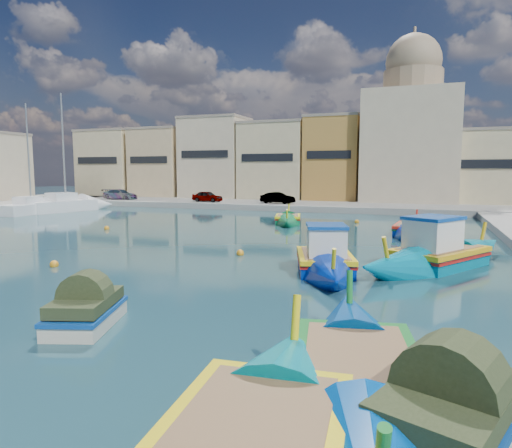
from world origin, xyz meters
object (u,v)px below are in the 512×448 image
at_px(luzzu_cyan_mid, 412,231).
at_px(yacht_north, 80,205).
at_px(church_block, 411,131).
at_px(luzzu_green, 288,220).
at_px(luzzu_turquoise_cabin, 439,257).
at_px(tender_far, 448,420).
at_px(yacht_midnorth, 42,208).
at_px(tender_near, 86,312).
at_px(luzzu_blue_cabin, 325,262).
at_px(luzzu_blue_south, 358,383).

distance_m(luzzu_cyan_mid, yacht_north, 33.14).
height_order(church_block, yacht_north, church_block).
xyz_separation_m(luzzu_green, yacht_north, (-23.26, 3.88, 0.25)).
height_order(church_block, luzzu_turquoise_cabin, church_block).
bearing_deg(tender_far, luzzu_cyan_mid, 92.76).
relative_size(luzzu_turquoise_cabin, yacht_midnorth, 0.92).
distance_m(luzzu_turquoise_cabin, tender_near, 14.13).
bearing_deg(tender_near, luzzu_green, 93.97).
xyz_separation_m(luzzu_cyan_mid, luzzu_green, (-9.08, 3.35, -0.01)).
distance_m(church_block, luzzu_blue_cabin, 38.02).
xyz_separation_m(luzzu_blue_south, yacht_midnorth, (-33.48, 26.02, 0.15)).
bearing_deg(luzzu_cyan_mid, luzzu_green, 159.75).
bearing_deg(church_block, luzzu_green, -110.50).
distance_m(luzzu_blue_cabin, luzzu_green, 16.79).
height_order(church_block, luzzu_blue_cabin, church_block).
bearing_deg(luzzu_blue_cabin, luzzu_cyan_mid, 76.43).
distance_m(luzzu_green, yacht_north, 23.59).
bearing_deg(luzzu_green, luzzu_cyan_mid, -20.25).
height_order(luzzu_blue_cabin, tender_far, luzzu_blue_cabin).
distance_m(luzzu_turquoise_cabin, yacht_midnorth, 37.63).
height_order(luzzu_blue_cabin, tender_near, luzzu_blue_cabin).
distance_m(luzzu_cyan_mid, luzzu_green, 9.67).
bearing_deg(luzzu_blue_south, yacht_north, 137.36).
distance_m(tender_near, tender_far, 8.86).
relative_size(luzzu_cyan_mid, tender_near, 2.89).
relative_size(luzzu_blue_cabin, luzzu_green, 1.18).
relative_size(church_block, luzzu_green, 2.63).
xyz_separation_m(luzzu_turquoise_cabin, luzzu_cyan_mid, (-1.34, 9.79, -0.15)).
bearing_deg(luzzu_cyan_mid, tender_far, -87.24).
relative_size(luzzu_blue_cabin, luzzu_blue_south, 0.88).
distance_m(luzzu_green, tender_near, 24.30).
bearing_deg(luzzu_blue_cabin, luzzu_green, 111.34).
height_order(tender_near, tender_far, tender_far).
bearing_deg(luzzu_green, luzzu_blue_south, -71.09).
xyz_separation_m(luzzu_green, yacht_midnorth, (-24.70, 0.39, 0.19)).
height_order(luzzu_blue_south, tender_far, luzzu_blue_south).
bearing_deg(luzzu_blue_cabin, church_block, 87.04).
distance_m(luzzu_blue_cabin, luzzu_blue_south, 10.35).
bearing_deg(yacht_north, luzzu_blue_cabin, -33.60).
xyz_separation_m(yacht_north, yacht_midnorth, (-1.43, -3.49, -0.06)).
distance_m(church_block, luzzu_cyan_mid, 26.14).
bearing_deg(tender_far, church_block, 92.59).
bearing_deg(luzzu_blue_cabin, yacht_north, 146.40).
height_order(luzzu_green, yacht_midnorth, yacht_midnorth).
bearing_deg(luzzu_cyan_mid, yacht_north, 167.41).
bearing_deg(luzzu_turquoise_cabin, luzzu_blue_south, -97.47).
height_order(luzzu_blue_south, tender_near, luzzu_blue_south).
distance_m(church_block, luzzu_turquoise_cabin, 35.60).
xyz_separation_m(luzzu_blue_south, tender_far, (1.42, -1.05, 0.17)).
xyz_separation_m(luzzu_blue_cabin, tender_far, (4.09, -11.05, 0.09)).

